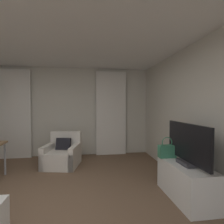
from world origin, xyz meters
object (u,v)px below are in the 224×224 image
(armchair, at_px, (62,155))
(tv_flatscreen, at_px, (187,145))
(handbag_primary, at_px, (167,151))
(tv_console, at_px, (185,181))

(armchair, distance_m, tv_flatscreen, 2.99)
(tv_flatscreen, distance_m, handbag_primary, 0.49)
(tv_console, distance_m, tv_flatscreen, 0.60)
(tv_console, height_order, handbag_primary, handbag_primary)
(handbag_primary, bearing_deg, tv_console, -71.37)
(tv_flatscreen, xyz_separation_m, handbag_primary, (-0.13, 0.43, -0.19))
(handbag_primary, bearing_deg, tv_flatscreen, -73.05)
(tv_console, bearing_deg, handbag_primary, 108.63)
(armchair, xyz_separation_m, handbag_primary, (2.01, -1.57, 0.42))
(tv_console, relative_size, tv_flatscreen, 0.96)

